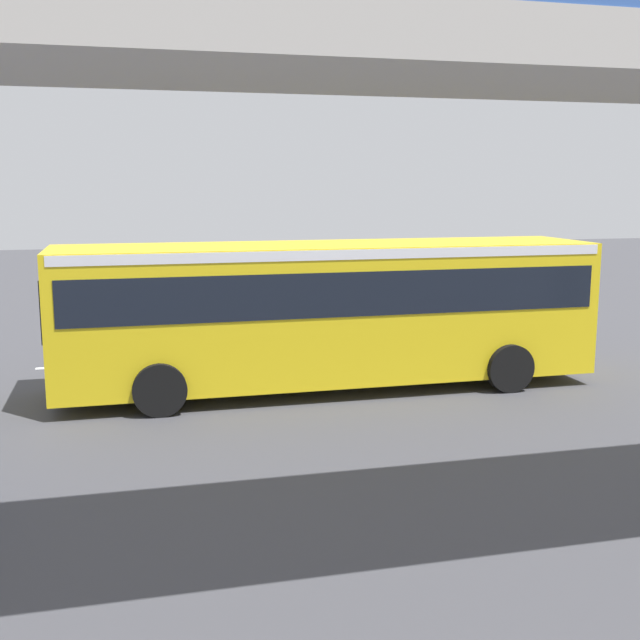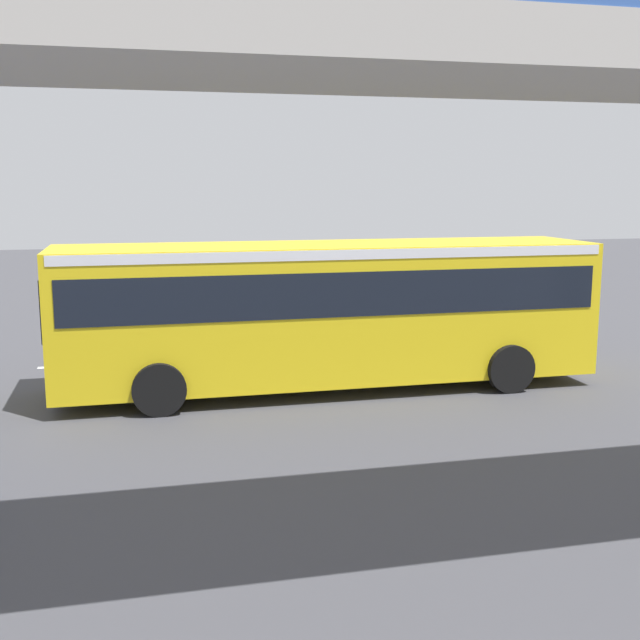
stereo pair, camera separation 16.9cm
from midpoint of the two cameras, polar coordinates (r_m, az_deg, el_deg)
ground at (r=17.39m, az=-4.13°, el=-4.79°), size 80.00×80.00×0.00m
city_bus at (r=16.79m, az=0.91°, el=1.27°), size 11.54×2.85×3.15m
pedestrian at (r=20.88m, az=7.55°, el=0.11°), size 0.38×0.38×1.79m
traffic_sign at (r=22.29m, az=4.70°, el=3.39°), size 0.08×0.60×2.80m
lane_dash_leftmost at (r=22.69m, az=14.95°, el=-1.63°), size 2.00×0.20×0.01m
lane_dash_left at (r=21.10m, az=5.34°, el=-2.18°), size 2.00×0.20×0.01m
lane_dash_centre at (r=20.19m, az=-5.48°, el=-2.74°), size 2.00×0.20×0.01m
lane_dash_right at (r=20.05m, az=-16.89°, el=-3.21°), size 2.00×0.20×0.01m
pedestrian_overpass at (r=7.97m, az=6.64°, el=15.13°), size 24.18×2.60×6.99m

